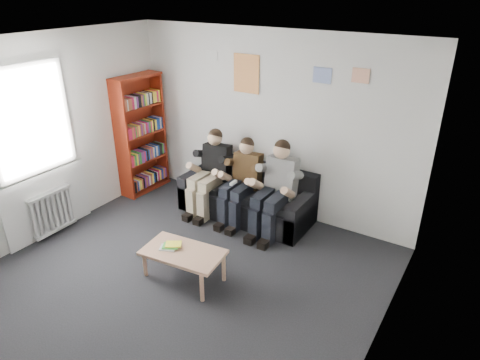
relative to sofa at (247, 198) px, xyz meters
The scene contains 14 objects.
room_shell 2.38m from the sofa, 86.09° to the right, with size 5.00×5.00×5.00m.
sofa is the anchor object (origin of this frame).
bookshelf 2.06m from the sofa, behind, with size 0.29×0.87×1.94m.
coffee_table 1.74m from the sofa, 84.33° to the right, with size 0.95×0.52×0.38m.
game_cases 1.75m from the sofa, 89.99° to the right, with size 0.22×0.20×0.04m.
person_left 0.68m from the sofa, 161.03° to the right, with size 0.40×0.86×1.28m.
person_middle 0.39m from the sofa, 90.00° to the right, with size 0.39×0.83×1.25m.
person_right 0.69m from the sofa, 19.16° to the right, with size 0.42×0.91×1.32m.
radiator 2.78m from the sofa, 136.22° to the right, with size 0.10×0.64×0.60m.
window 2.93m from the sofa, 137.25° to the right, with size 0.05×1.30×2.36m.
poster_large 1.83m from the sofa, 124.84° to the left, with size 0.42×0.01×0.55m, color gold.
poster_blue 2.11m from the sofa, 22.26° to the left, with size 0.25×0.01×0.20m, color #4575EC.
poster_pink 2.40m from the sofa, 14.72° to the left, with size 0.22×0.01×0.18m, color #D643A8.
poster_sign 2.18m from the sofa, 156.80° to the left, with size 0.20×0.01×0.14m, color white.
Camera 1 is at (2.83, -2.78, 3.26)m, focal length 32.00 mm.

